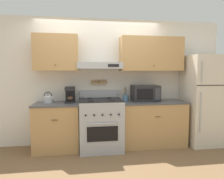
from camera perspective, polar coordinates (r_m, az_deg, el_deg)
ground_plane at (r=3.80m, az=-2.85°, el=-17.81°), size 16.00×16.00×0.00m
wall_back at (r=4.09m, az=-2.40°, el=4.65°), size 5.20×0.46×2.55m
counter_left at (r=3.97m, az=-15.42°, el=-10.17°), size 0.84×0.61×0.89m
counter_right at (r=4.17m, az=11.38°, el=-9.35°), size 1.29×0.61×0.89m
stove_range at (r=3.88m, az=-3.23°, el=-9.80°), size 0.80×0.74×1.11m
refrigerator at (r=4.50m, az=24.54°, el=-2.75°), size 0.71×0.71×1.80m
tea_kettle at (r=3.94m, az=-17.79°, el=-2.52°), size 0.22×0.17×0.21m
coffee_maker at (r=3.92m, az=-11.84°, el=-1.37°), size 0.18×0.25×0.30m
microwave at (r=4.09m, az=9.45°, el=-1.01°), size 0.52×0.40×0.32m
utensil_crock at (r=3.97m, az=3.86°, el=-2.39°), size 0.12×0.12×0.28m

